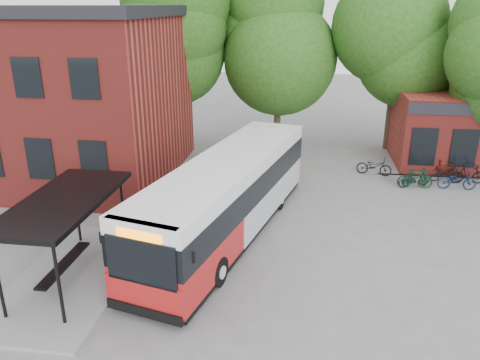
# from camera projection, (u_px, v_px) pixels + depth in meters

# --- Properties ---
(ground) EXTENTS (100.00, 100.00, 0.00)m
(ground) POSITION_uv_depth(u_px,v_px,m) (213.00, 272.00, 15.85)
(ground) COLOR slate
(station_building) EXTENTS (18.40, 10.40, 8.50)m
(station_building) POSITION_uv_depth(u_px,v_px,m) (1.00, 92.00, 24.42)
(station_building) COLOR maroon
(station_building) RESTS_ON ground
(bus_shelter) EXTENTS (3.60, 7.00, 2.90)m
(bus_shelter) POSITION_uv_depth(u_px,v_px,m) (69.00, 239.00, 15.01)
(bus_shelter) COLOR black
(bus_shelter) RESTS_ON ground
(bike_rail) EXTENTS (5.20, 0.10, 0.38)m
(bike_rail) POSITION_uv_depth(u_px,v_px,m) (430.00, 179.00, 23.83)
(bike_rail) COLOR black
(bike_rail) RESTS_ON ground
(tree_0) EXTENTS (7.92, 7.92, 11.00)m
(tree_0) POSITION_uv_depth(u_px,v_px,m) (167.00, 56.00, 29.54)
(tree_0) COLOR #1E4612
(tree_0) RESTS_ON ground
(tree_1) EXTENTS (7.92, 7.92, 10.40)m
(tree_1) POSITION_uv_depth(u_px,v_px,m) (279.00, 61.00, 29.65)
(tree_1) COLOR #1E4612
(tree_1) RESTS_ON ground
(tree_2) EXTENTS (7.92, 7.92, 11.00)m
(tree_2) POSITION_uv_depth(u_px,v_px,m) (396.00, 59.00, 27.70)
(tree_2) COLOR #1E4612
(tree_2) RESTS_ON ground
(city_bus) EXTENTS (5.45, 12.50, 3.11)m
(city_bus) POSITION_uv_depth(u_px,v_px,m) (229.00, 197.00, 18.05)
(city_bus) COLOR #AF1717
(city_bus) RESTS_ON ground
(bicycle_0) EXTENTS (1.92, 1.03, 0.96)m
(bicycle_0) POSITION_uv_depth(u_px,v_px,m) (374.00, 166.00, 24.83)
(bicycle_0) COLOR black
(bicycle_0) RESTS_ON ground
(bicycle_1) EXTENTS (1.73, 0.54, 1.03)m
(bicycle_1) POSITION_uv_depth(u_px,v_px,m) (415.00, 178.00, 22.97)
(bicycle_1) COLOR black
(bicycle_1) RESTS_ON ground
(bicycle_2) EXTENTS (1.66, 1.00, 0.82)m
(bicycle_2) POSITION_uv_depth(u_px,v_px,m) (413.00, 180.00, 23.12)
(bicycle_2) COLOR black
(bicycle_2) RESTS_ON ground
(bicycle_3) EXTENTS (1.63, 0.96, 0.95)m
(bicycle_3) POSITION_uv_depth(u_px,v_px,m) (416.00, 177.00, 23.28)
(bicycle_3) COLOR black
(bicycle_3) RESTS_ON ground
(bicycle_4) EXTENTS (1.68, 1.01, 0.84)m
(bicycle_4) POSITION_uv_depth(u_px,v_px,m) (445.00, 173.00, 24.01)
(bicycle_4) COLOR black
(bicycle_4) RESTS_ON ground
(bicycle_5) EXTENTS (1.61, 0.90, 0.93)m
(bicycle_5) POSITION_uv_depth(u_px,v_px,m) (445.00, 169.00, 24.41)
(bicycle_5) COLOR #48150D
(bicycle_5) RESTS_ON ground
(bicycle_6) EXTENTS (1.81, 0.64, 0.95)m
(bicycle_6) POSITION_uv_depth(u_px,v_px,m) (457.00, 180.00, 22.84)
(bicycle_6) COLOR #0D2140
(bicycle_6) RESTS_ON ground
(bicycle_7) EXTENTS (1.75, 0.60, 1.03)m
(bicycle_7) POSITION_uv_depth(u_px,v_px,m) (468.00, 174.00, 23.57)
(bicycle_7) COLOR black
(bicycle_7) RESTS_ON ground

